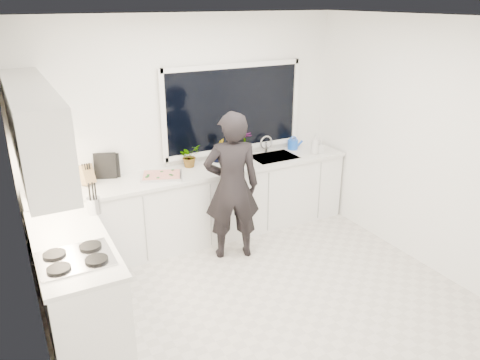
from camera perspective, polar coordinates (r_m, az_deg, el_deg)
floor at (r=4.93m, az=2.29°, el=-14.20°), size 4.00×3.50×0.02m
wall_back at (r=5.79m, az=-6.30°, el=6.20°), size 4.00×0.02×2.70m
wall_left at (r=3.76m, az=-25.00°, el=-4.34°), size 0.02×3.50×2.70m
wall_right at (r=5.53m, az=20.91°, el=4.16°), size 0.02×3.50×2.70m
ceiling at (r=4.01m, az=2.89°, el=19.29°), size 4.00×3.50×0.02m
window at (r=5.95m, az=-0.83°, el=8.72°), size 1.80×0.02×1.00m
base_cabinets_back at (r=5.83m, az=-4.80°, el=-3.16°), size 3.92×0.58×0.88m
base_cabinets_left at (r=4.52m, az=-19.17°, el=-12.29°), size 0.58×1.60×0.88m
countertop_back at (r=5.65m, az=-4.90°, el=1.05°), size 3.94×0.62×0.04m
countertop_left at (r=4.29m, az=-19.91°, el=-7.14°), size 0.62×1.60×0.04m
upper_cabinets at (r=4.28m, az=-23.84°, el=5.96°), size 0.34×2.10×0.70m
sink at (r=6.12m, az=4.13°, el=2.41°), size 0.58×0.42×0.14m
faucet at (r=6.23m, az=3.20°, el=4.33°), size 0.03×0.03×0.22m
stovetop at (r=3.96m, az=-19.44°, el=-8.95°), size 0.56×0.48×0.03m
person at (r=5.26m, az=-0.99°, el=-0.81°), size 0.73×0.59×1.73m
pizza_tray at (r=5.46m, az=-9.53°, el=0.49°), size 0.55×0.48×0.03m
pizza at (r=5.45m, az=-9.54°, el=0.65°), size 0.50×0.43×0.01m
watering_can at (r=6.42m, az=6.45°, el=4.33°), size 0.18×0.18×0.13m
paper_towel_roll at (r=5.32m, az=-24.07°, el=-0.40°), size 0.12×0.12×0.26m
knife_block at (r=5.41m, az=-18.16°, el=0.57°), size 0.16×0.14×0.22m
utensil_crock at (r=4.68m, az=-17.38°, el=-2.99°), size 0.16×0.16×0.16m
picture_frame_large at (r=5.54m, az=-15.58°, el=1.67°), size 0.22×0.07×0.28m
picture_frame_small at (r=5.53m, az=-16.12°, el=1.68°), size 0.24×0.11×0.30m
herb_plants at (r=5.85m, az=-2.86°, el=3.64°), size 1.04×0.29×0.34m
soap_bottles at (r=6.26m, az=9.31°, el=4.29°), size 0.22×0.15×0.28m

